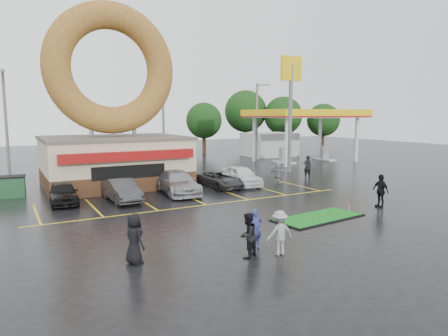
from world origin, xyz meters
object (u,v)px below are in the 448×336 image
donut_shop (113,126)px  dumpster (10,187)px  person_blue (256,229)px  car_silver (178,182)px  car_grey (220,180)px  putting_green (318,217)px  streetlight_mid (164,120)px  car_black (64,193)px  person_cameraman (380,191)px  streetlight_left (6,121)px  gas_station (289,128)px  streetlight_right (257,119)px  car_dgrey (122,190)px  shell_sign (291,92)px  car_white (241,176)px

donut_shop → dumpster: 8.19m
person_blue → car_silver: bearing=78.6°
car_grey → putting_green: size_ratio=0.84×
streetlight_mid → person_blue: size_ratio=5.57×
car_black → putting_green: car_black is taller
person_cameraman → putting_green: person_cameraman is taller
putting_green → car_black: bearing=137.7°
streetlight_left → person_cameraman: streetlight_left is taller
person_blue → car_grey: bearing=64.0°
gas_station → car_grey: 21.27m
donut_shop → streetlight_left: 9.87m
car_silver → streetlight_right: bearing=47.4°
car_silver → person_blue: bearing=-92.3°
car_grey → car_dgrey: bearing=-176.9°
gas_station → car_dgrey: size_ratio=3.24×
shell_sign → car_dgrey: bearing=-163.2°
car_dgrey → dumpster: 7.71m
car_black → putting_green: 14.97m
streetlight_left → car_black: size_ratio=2.32×
streetlight_left → car_white: (15.25, -11.92, -4.03)m
car_black → person_blue: size_ratio=2.40×
car_black → person_blue: bearing=-62.3°
streetlight_right → dumpster: size_ratio=5.00×
person_blue → putting_green: bearing=20.2°
gas_station → person_cameraman: gas_station is taller
streetlight_mid → streetlight_right: same height
car_dgrey → car_white: car_white is taller
car_dgrey → person_blue: person_blue is taller
donut_shop → car_grey: 8.98m
car_silver → car_white: (5.40, 0.56, -0.01)m
shell_sign → car_white: shell_sign is taller
person_blue → putting_green: (5.52, 2.43, -0.77)m
streetlight_right → streetlight_left: bearing=-175.6°
streetlight_mid → car_black: 17.76m
streetlight_mid → car_white: (1.25, -12.92, -4.03)m
gas_station → car_dgrey: bearing=-149.7°
person_blue → car_dgrey: bearing=97.8°
streetlight_left → streetlight_right: bearing=4.4°
putting_green → dumpster: bearing=135.0°
donut_shop → shell_sign: bearing=-3.5°
car_silver → gas_station: bearing=39.4°
streetlight_right → car_dgrey: streetlight_right is taller
dumpster → person_cameraman: bearing=-31.1°
shell_sign → car_silver: bearing=-160.9°
shell_sign → streetlight_right: 10.68m
gas_station → streetlight_left: 30.04m
car_grey → car_white: 1.86m
car_silver → person_cameraman: person_cameraman is taller
gas_station → streetlight_mid: (-16.00, -0.02, 1.08)m
gas_station → shell_sign: (-7.00, -8.94, 3.68)m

